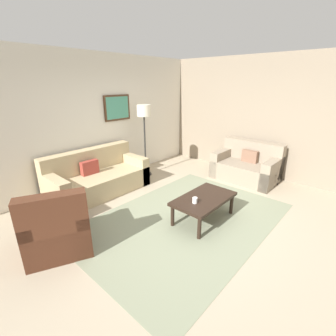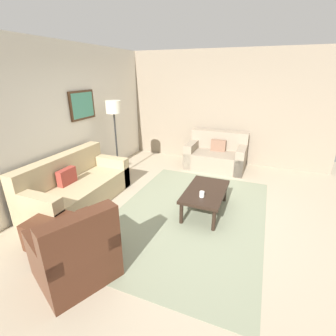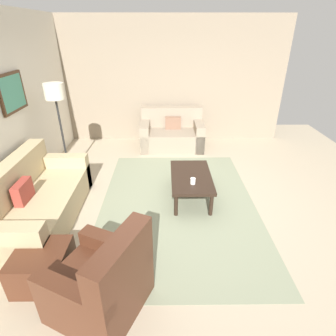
# 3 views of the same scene
# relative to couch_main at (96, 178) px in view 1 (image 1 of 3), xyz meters

# --- Properties ---
(ground_plane) EXTENTS (8.00, 8.00, 0.00)m
(ground_plane) POSITION_rel_couch_main_xyz_m (0.35, -2.09, -0.30)
(ground_plane) COLOR tan
(rear_partition) EXTENTS (6.00, 0.12, 2.80)m
(rear_partition) POSITION_rel_couch_main_xyz_m (0.35, 0.51, 1.10)
(rear_partition) COLOR silver
(rear_partition) RESTS_ON ground_plane
(stone_feature_panel) EXTENTS (0.12, 5.20, 2.80)m
(stone_feature_panel) POSITION_rel_couch_main_xyz_m (3.35, -2.09, 1.10)
(stone_feature_panel) COLOR gray
(stone_feature_panel) RESTS_ON ground_plane
(area_rug) EXTENTS (3.52, 2.43, 0.01)m
(area_rug) POSITION_rel_couch_main_xyz_m (0.35, -2.09, -0.29)
(area_rug) COLOR gray
(area_rug) RESTS_ON ground_plane
(couch_main) EXTENTS (2.01, 0.93, 0.88)m
(couch_main) POSITION_rel_couch_main_xyz_m (0.00, 0.00, 0.00)
(couch_main) COLOR tan
(couch_main) RESTS_ON ground_plane
(couch_loveseat) EXTENTS (0.90, 1.42, 0.88)m
(couch_loveseat) POSITION_rel_couch_main_xyz_m (2.80, -2.04, 0.00)
(couch_loveseat) COLOR gray
(couch_loveseat) RESTS_ON ground_plane
(armchair_leather) EXTENTS (1.06, 1.06, 0.95)m
(armchair_leather) POSITION_rel_couch_main_xyz_m (-1.41, -1.30, 0.01)
(armchair_leather) COLOR #4C2819
(armchair_leather) RESTS_ON ground_plane
(ottoman) EXTENTS (0.56, 0.56, 0.40)m
(ottoman) POSITION_rel_couch_main_xyz_m (-1.07, -0.55, -0.10)
(ottoman) COLOR #4C2819
(ottoman) RESTS_ON ground_plane
(coffee_table) EXTENTS (1.10, 0.64, 0.41)m
(coffee_table) POSITION_rel_couch_main_xyz_m (0.58, -2.30, 0.06)
(coffee_table) COLOR black
(coffee_table) RESTS_ON ground_plane
(cup) EXTENTS (0.08, 0.08, 0.09)m
(cup) POSITION_rel_couch_main_xyz_m (0.32, -2.30, 0.16)
(cup) COLOR white
(cup) RESTS_ON coffee_table
(lamp_standing) EXTENTS (0.32, 0.32, 1.71)m
(lamp_standing) POSITION_rel_couch_main_xyz_m (1.36, -0.05, 1.11)
(lamp_standing) COLOR black
(lamp_standing) RESTS_ON ground_plane
(framed_artwork) EXTENTS (0.69, 0.04, 0.57)m
(framed_artwork) POSITION_rel_couch_main_xyz_m (0.97, 0.42, 1.34)
(framed_artwork) COLOR #472D1C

